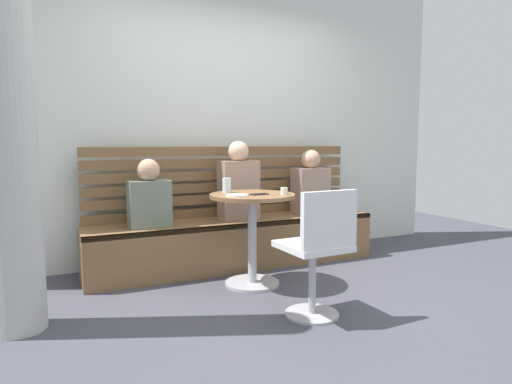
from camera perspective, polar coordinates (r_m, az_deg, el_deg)
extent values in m
plane|color=#42424C|center=(3.17, 6.04, -14.79)|extent=(8.00, 8.00, 0.00)
cube|color=silver|center=(4.45, -4.91, 10.30)|extent=(5.20, 0.10, 2.90)
cylinder|color=#B2B2AD|center=(2.99, -29.59, 10.50)|extent=(0.32, 0.32, 2.80)
cube|color=brown|center=(4.13, -2.62, -6.54)|extent=(2.70, 0.52, 0.44)
cube|color=brown|center=(3.88, -1.27, -4.38)|extent=(2.70, 0.04, 0.04)
cube|color=brown|center=(4.30, -3.87, -2.47)|extent=(2.65, 0.04, 0.09)
cube|color=brown|center=(4.29, -3.88, -0.79)|extent=(2.65, 0.04, 0.09)
cube|color=brown|center=(4.27, -3.89, 0.72)|extent=(2.65, 0.04, 0.09)
cube|color=brown|center=(4.26, -3.90, 2.23)|extent=(2.65, 0.04, 0.09)
cube|color=brown|center=(4.26, -3.91, 3.75)|extent=(2.65, 0.04, 0.09)
cube|color=brown|center=(4.25, -3.93, 5.28)|extent=(2.65, 0.04, 0.09)
cylinder|color=#ADADB2|center=(3.65, -0.48, -11.67)|extent=(0.44, 0.44, 0.02)
cylinder|color=#ADADB2|center=(3.56, -0.49, -6.22)|extent=(0.07, 0.07, 0.69)
cylinder|color=brown|center=(3.50, -0.49, -0.49)|extent=(0.68, 0.68, 0.03)
cylinder|color=#ADADB2|center=(3.07, 7.25, -15.33)|extent=(0.36, 0.36, 0.02)
cylinder|color=#ADADB2|center=(3.00, 7.31, -11.47)|extent=(0.05, 0.05, 0.45)
cube|color=silver|center=(2.94, 7.38, -6.92)|extent=(0.42, 0.42, 0.04)
cube|color=silver|center=(2.76, 9.45, -3.56)|extent=(0.40, 0.06, 0.36)
cube|color=#9E7F6B|center=(4.04, -2.28, 0.22)|extent=(0.34, 0.22, 0.54)
sphere|color=#DBB293|center=(4.02, -2.30, 5.26)|extent=(0.19, 0.19, 0.19)
cube|color=#9E7F6B|center=(4.43, 7.04, 0.15)|extent=(0.34, 0.22, 0.45)
sphere|color=tan|center=(4.41, 7.09, 4.19)|extent=(0.19, 0.19, 0.19)
cube|color=slate|center=(3.81, -13.61, -1.46)|extent=(0.34, 0.22, 0.39)
sphere|color=tan|center=(3.78, -13.72, 2.76)|extent=(0.19, 0.19, 0.19)
cylinder|color=silver|center=(3.59, -3.79, 0.87)|extent=(0.07, 0.07, 0.12)
cylinder|color=silver|center=(3.45, 3.65, 0.12)|extent=(0.06, 0.06, 0.05)
cylinder|color=white|center=(3.35, -2.43, -0.43)|extent=(0.17, 0.17, 0.01)
cube|color=black|center=(3.44, 0.38, -0.28)|extent=(0.14, 0.08, 0.01)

